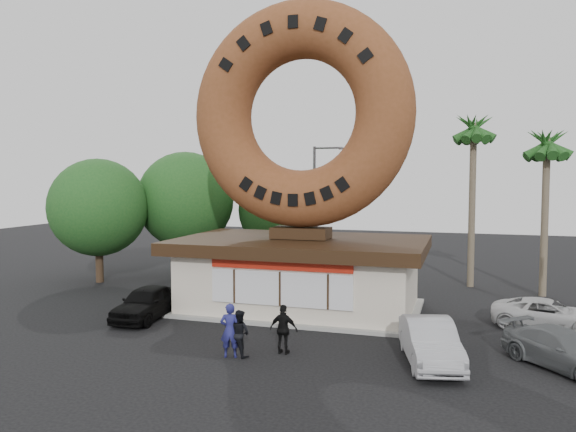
% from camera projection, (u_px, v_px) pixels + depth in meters
% --- Properties ---
extents(ground, '(90.00, 90.00, 0.00)m').
position_uv_depth(ground, '(255.00, 347.00, 20.07)').
color(ground, black).
rests_on(ground, ground).
extents(donut_shop, '(11.20, 7.20, 3.80)m').
position_uv_depth(donut_shop, '(301.00, 272.00, 25.65)').
color(donut_shop, beige).
rests_on(donut_shop, ground).
extents(giant_donut, '(10.13, 2.58, 10.13)m').
position_uv_depth(giant_donut, '(301.00, 115.00, 25.17)').
color(giant_donut, brown).
rests_on(giant_donut, donut_shop).
extents(tree_west, '(6.00, 6.00, 7.65)m').
position_uv_depth(tree_west, '(186.00, 200.00, 34.95)').
color(tree_west, '#473321').
rests_on(tree_west, ground).
extents(tree_mid, '(5.20, 5.20, 6.63)m').
position_uv_depth(tree_mid, '(279.00, 210.00, 35.26)').
color(tree_mid, '#473321').
rests_on(tree_mid, ground).
extents(tree_far, '(5.60, 5.60, 7.14)m').
position_uv_depth(tree_far, '(98.00, 208.00, 32.21)').
color(tree_far, '#473321').
rests_on(tree_far, ground).
extents(palm_near, '(2.60, 2.60, 9.75)m').
position_uv_depth(palm_near, '(474.00, 134.00, 30.59)').
color(palm_near, '#726651').
rests_on(palm_near, ground).
extents(palm_far, '(2.60, 2.60, 8.75)m').
position_uv_depth(palm_far, '(547.00, 149.00, 28.18)').
color(palm_far, '#726651').
rests_on(palm_far, ground).
extents(street_lamp, '(2.11, 0.20, 8.00)m').
position_uv_depth(street_lamp, '(316.00, 202.00, 35.55)').
color(street_lamp, '#59595E').
rests_on(street_lamp, ground).
extents(person_left, '(0.76, 0.60, 1.85)m').
position_uv_depth(person_left, '(230.00, 330.00, 18.91)').
color(person_left, navy).
rests_on(person_left, ground).
extents(person_center, '(0.93, 0.82, 1.60)m').
position_uv_depth(person_center, '(239.00, 333.00, 19.01)').
color(person_center, black).
rests_on(person_center, ground).
extents(person_right, '(1.02, 0.46, 1.71)m').
position_uv_depth(person_right, '(284.00, 329.00, 19.28)').
color(person_right, black).
rests_on(person_right, ground).
extents(car_black, '(1.93, 4.24, 1.41)m').
position_uv_depth(car_black, '(146.00, 303.00, 24.03)').
color(car_black, black).
rests_on(car_black, ground).
extents(car_silver, '(2.49, 4.56, 1.43)m').
position_uv_depth(car_silver, '(430.00, 342.00, 18.30)').
color(car_silver, '#AAABB0').
rests_on(car_silver, ground).
extents(car_grey, '(4.08, 4.28, 1.22)m').
position_uv_depth(car_grey, '(564.00, 350.00, 17.79)').
color(car_grey, slate).
rests_on(car_grey, ground).
extents(car_white, '(4.53, 2.65, 1.19)m').
position_uv_depth(car_white, '(548.00, 314.00, 22.48)').
color(car_white, silver).
rests_on(car_white, ground).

